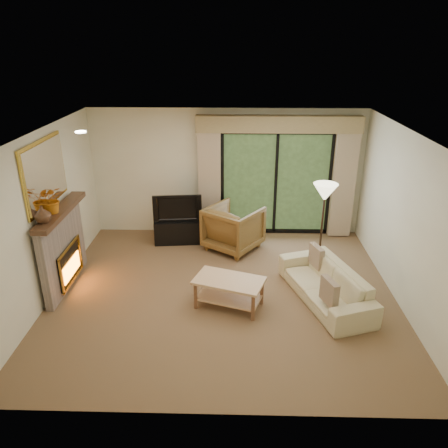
{
  "coord_description": "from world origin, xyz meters",
  "views": [
    {
      "loc": [
        0.17,
        -6.11,
        3.84
      ],
      "look_at": [
        0.0,
        0.3,
        1.1
      ],
      "focal_mm": 35.0,
      "sensor_mm": 36.0,
      "label": 1
    }
  ],
  "objects_px": {
    "media_console": "(179,231)",
    "armchair": "(233,228)",
    "coffee_table": "(229,293)",
    "sofa": "(325,284)"
  },
  "relations": [
    {
      "from": "media_console",
      "to": "armchair",
      "type": "bearing_deg",
      "value": -19.89
    },
    {
      "from": "media_console",
      "to": "coffee_table",
      "type": "bearing_deg",
      "value": -71.17
    },
    {
      "from": "media_console",
      "to": "armchair",
      "type": "xyz_separation_m",
      "value": [
        1.12,
        -0.28,
        0.2
      ]
    },
    {
      "from": "coffee_table",
      "to": "media_console",
      "type": "bearing_deg",
      "value": 133.62
    },
    {
      "from": "coffee_table",
      "to": "armchair",
      "type": "bearing_deg",
      "value": 107.45
    },
    {
      "from": "media_console",
      "to": "armchair",
      "type": "relative_size",
      "value": 1.0
    },
    {
      "from": "armchair",
      "to": "sofa",
      "type": "xyz_separation_m",
      "value": [
        1.46,
        -1.81,
        -0.15
      ]
    },
    {
      "from": "armchair",
      "to": "coffee_table",
      "type": "height_order",
      "value": "armchair"
    },
    {
      "from": "sofa",
      "to": "coffee_table",
      "type": "height_order",
      "value": "sofa"
    },
    {
      "from": "sofa",
      "to": "armchair",
      "type": "bearing_deg",
      "value": -159.52
    }
  ]
}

